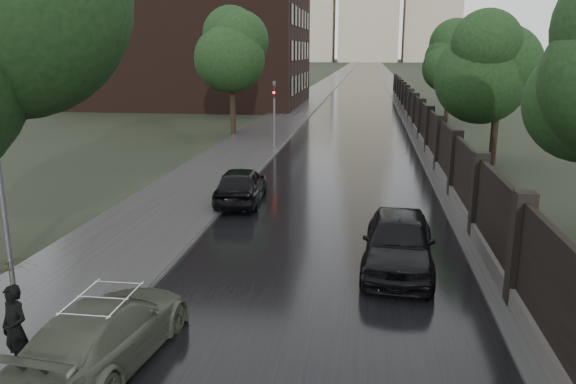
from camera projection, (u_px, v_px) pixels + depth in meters
The scene contains 14 objects.
road at pixel (366, 68), 191.14m from camera, with size 8.00×420.00×0.02m, color black.
sidewalk_left at pixel (348, 68), 191.94m from camera, with size 4.00×420.00×0.16m, color #2D2D2D.
verge_right at pixel (382, 68), 190.39m from camera, with size 3.00×420.00×0.08m, color #2D2D2D.
fence_right at pixel (419, 121), 38.59m from camera, with size 0.45×75.72×2.70m.
tree_left_far at pixel (232, 58), 37.34m from camera, with size 4.25×4.25×7.39m.
tree_right_b at pixel (500, 66), 27.62m from camera, with size 4.08×4.08×7.01m.
tree_right_c at pixel (450, 60), 44.90m from camera, with size 4.08×4.08×7.01m.
lamp_post at pixel (5, 221), 10.25m from camera, with size 0.25×0.12×5.11m.
traffic_light at pixel (274, 109), 32.72m from camera, with size 0.16×0.32×4.00m.
brick_building at pixel (187, 8), 58.66m from camera, with size 24.00×18.00×20.00m, color black.
volga_sedan at pixel (106, 332), 10.39m from camera, with size 1.78×4.37×1.27m, color #484E3E.
hatchback_left at pixel (241, 185), 21.47m from camera, with size 1.67×4.16×1.42m, color black.
car_right_near at pixel (398, 241), 14.89m from camera, with size 1.83×4.55×1.55m, color black.
pedestrian_umbrella at pixel (9, 283), 9.62m from camera, with size 1.21×1.22×2.50m.
Camera 1 is at (1.10, -7.49, 5.69)m, focal length 35.00 mm.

